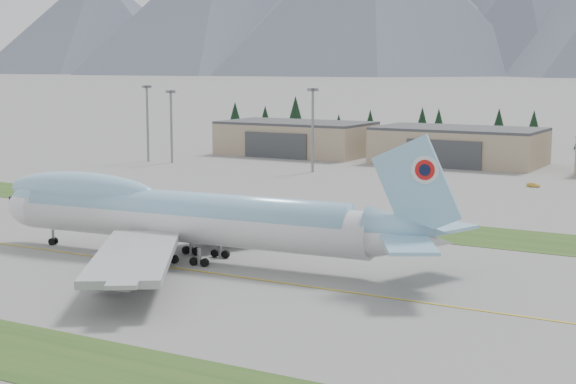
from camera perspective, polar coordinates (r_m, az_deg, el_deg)
The scene contains 11 objects.
ground at distance 125.23m, azimuth -4.81°, elevation -5.27°, with size 7000.00×7000.00×0.00m, color slate.
grass_strip_near at distance 97.44m, azimuth -17.68°, elevation -9.61°, with size 400.00×14.00×0.08m, color #2B4E1C.
grass_strip_far at distance 163.53m, azimuth 4.12°, elevation -2.06°, with size 400.00×18.00×0.08m, color #2B4E1C.
taxiway_line_main at distance 125.23m, azimuth -4.81°, elevation -5.27°, with size 400.00×0.40×0.02m, color gold.
boeing_747_freighter at distance 133.47m, azimuth -6.73°, elevation -1.53°, with size 76.79×66.16×20.23m.
hangar_left at distance 287.24m, azimuth 0.51°, elevation 3.51°, with size 48.00×26.60×10.80m.
hangar_center at distance 265.05m, azimuth 10.97°, elevation 2.96°, with size 48.00×26.60×10.80m.
floodlight_masts at distance 223.56m, azimuth 9.20°, elevation 4.76°, with size 202.06×7.71×24.08m.
service_vehicle_a at distance 242.47m, azimuth 8.66°, elevation 1.25°, with size 1.57×3.89×1.33m, color white.
service_vehicle_b at distance 219.57m, azimuth 15.57°, elevation 0.31°, with size 1.11×3.16×1.04m, color gold.
conifer_belt at distance 321.40m, azimuth 16.03°, elevation 3.97°, with size 269.54×15.25×16.78m.
Camera 1 is at (68.88, -100.39, 29.28)m, focal length 55.00 mm.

